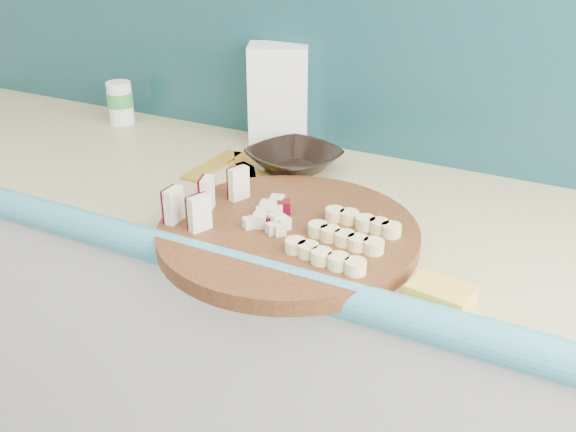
# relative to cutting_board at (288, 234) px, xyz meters

# --- Properties ---
(kitchen_counter) EXTENTS (2.20, 0.63, 0.91)m
(kitchen_counter) POSITION_rel_cutting_board_xyz_m (-0.19, 0.18, -0.47)
(kitchen_counter) COLOR silver
(kitchen_counter) RESTS_ON ground
(backsplash) EXTENTS (2.20, 0.02, 0.50)m
(backsplash) POSITION_rel_cutting_board_xyz_m (-0.19, 0.47, 0.24)
(backsplash) COLOR teal
(backsplash) RESTS_ON kitchen_counter
(cutting_board) EXTENTS (0.49, 0.49, 0.03)m
(cutting_board) POSITION_rel_cutting_board_xyz_m (0.00, 0.00, 0.00)
(cutting_board) COLOR #431B0E
(cutting_board) RESTS_ON kitchen_counter
(apple_wedges) EXTENTS (0.08, 0.17, 0.06)m
(apple_wedges) POSITION_rel_cutting_board_xyz_m (-0.15, -0.02, 0.04)
(apple_wedges) COLOR beige
(apple_wedges) RESTS_ON cutting_board
(apple_chunks) EXTENTS (0.07, 0.07, 0.02)m
(apple_chunks) POSITION_rel_cutting_board_xyz_m (-0.03, 0.00, 0.03)
(apple_chunks) COLOR #F8ECC7
(apple_chunks) RESTS_ON cutting_board
(banana_slices) EXTENTS (0.15, 0.18, 0.02)m
(banana_slices) POSITION_rel_cutting_board_xyz_m (0.11, -0.01, 0.02)
(banana_slices) COLOR #EFE192
(banana_slices) RESTS_ON cutting_board
(brown_bowl) EXTENTS (0.24, 0.24, 0.05)m
(brown_bowl) POSITION_rel_cutting_board_xyz_m (-0.14, 0.29, 0.01)
(brown_bowl) COLOR black
(brown_bowl) RESTS_ON kitchen_counter
(flour_bag) EXTENTS (0.16, 0.14, 0.23)m
(flour_bag) POSITION_rel_cutting_board_xyz_m (-0.25, 0.43, 0.10)
(flour_bag) COLOR white
(flour_bag) RESTS_ON kitchen_counter
(canister) EXTENTS (0.07, 0.07, 0.11)m
(canister) POSITION_rel_cutting_board_xyz_m (-0.67, 0.37, 0.04)
(canister) COLOR white
(canister) RESTS_ON kitchen_counter
(sponge) EXTENTS (0.10, 0.08, 0.03)m
(sponge) POSITION_rel_cutting_board_xyz_m (0.28, -0.06, -0.00)
(sponge) COLOR yellow
(sponge) RESTS_ON kitchen_counter
(banana_peel) EXTENTS (0.24, 0.20, 0.01)m
(banana_peel) POSITION_rel_cutting_board_xyz_m (-0.23, 0.22, -0.01)
(banana_peel) COLOR gold
(banana_peel) RESTS_ON kitchen_counter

